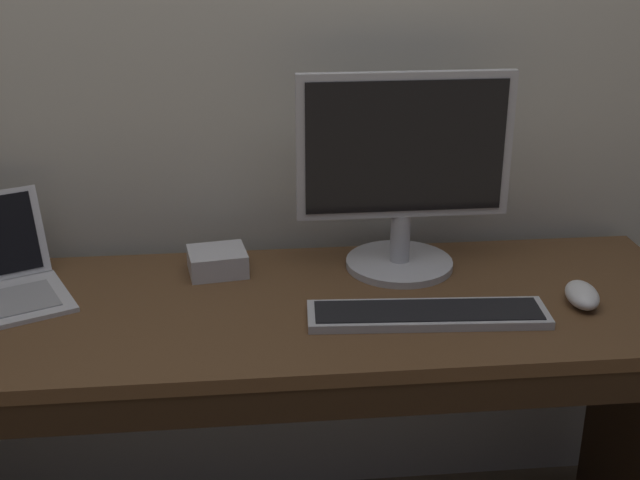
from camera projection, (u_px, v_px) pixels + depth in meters
desk at (260, 392)px, 1.81m from camera, size 1.88×0.58×0.73m
external_monitor at (403, 177)px, 1.83m from camera, size 0.47×0.25×0.45m
wired_keyboard at (428, 314)px, 1.68m from camera, size 0.49×0.15×0.02m
computer_mouse at (582, 295)px, 1.73m from camera, size 0.08×0.12×0.04m
external_drive_box at (217, 261)px, 1.88m from camera, size 0.14×0.13×0.05m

